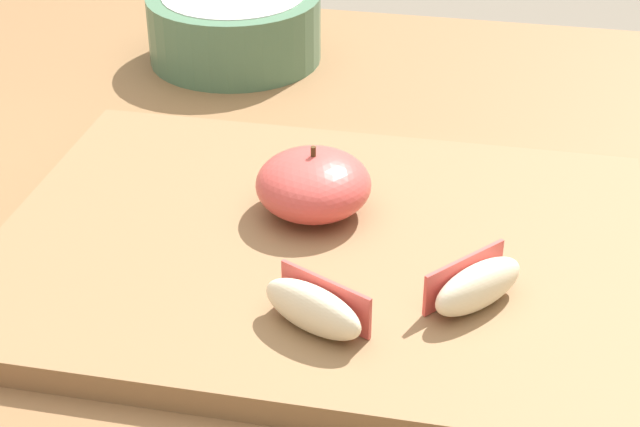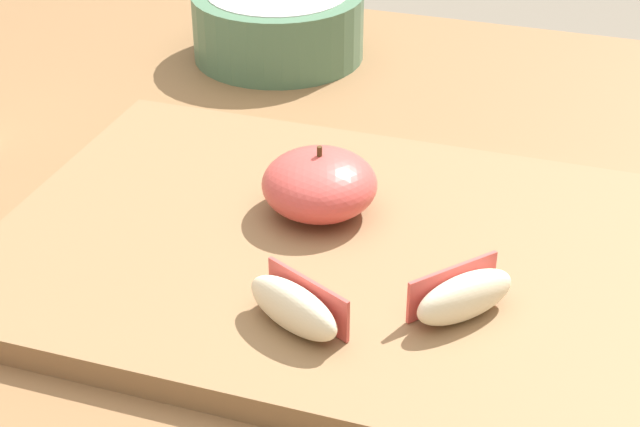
{
  "view_description": "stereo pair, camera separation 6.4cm",
  "coord_description": "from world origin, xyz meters",
  "px_view_note": "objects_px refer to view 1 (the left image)",
  "views": [
    {
      "loc": [
        0.12,
        -0.55,
        1.15
      ],
      "look_at": [
        0.01,
        -0.02,
        0.82
      ],
      "focal_mm": 54.92,
      "sensor_mm": 36.0,
      "label": 1
    },
    {
      "loc": [
        0.18,
        -0.54,
        1.15
      ],
      "look_at": [
        0.01,
        -0.02,
        0.82
      ],
      "focal_mm": 54.92,
      "sensor_mm": 36.0,
      "label": 2
    }
  ],
  "objects_px": {
    "cutting_board": "(320,251)",
    "apple_wedge_middle": "(477,285)",
    "apple_half_skin_up": "(309,184)",
    "apple_wedge_front": "(314,308)",
    "ceramic_fruit_bowl": "(235,25)"
  },
  "relations": [
    {
      "from": "cutting_board",
      "to": "apple_wedge_middle",
      "type": "distance_m",
      "value": 0.12
    },
    {
      "from": "apple_half_skin_up",
      "to": "apple_wedge_middle",
      "type": "bearing_deg",
      "value": -35.74
    },
    {
      "from": "apple_half_skin_up",
      "to": "apple_wedge_front",
      "type": "bearing_deg",
      "value": -76.87
    },
    {
      "from": "cutting_board",
      "to": "ceramic_fruit_bowl",
      "type": "distance_m",
      "value": 0.36
    },
    {
      "from": "apple_wedge_middle",
      "to": "apple_wedge_front",
      "type": "distance_m",
      "value": 0.1
    },
    {
      "from": "apple_wedge_front",
      "to": "ceramic_fruit_bowl",
      "type": "distance_m",
      "value": 0.45
    },
    {
      "from": "apple_wedge_middle",
      "to": "cutting_board",
      "type": "bearing_deg",
      "value": 153.53
    },
    {
      "from": "cutting_board",
      "to": "apple_wedge_middle",
      "type": "xyz_separation_m",
      "value": [
        0.11,
        -0.05,
        0.02
      ]
    },
    {
      "from": "apple_wedge_front",
      "to": "apple_half_skin_up",
      "type": "bearing_deg",
      "value": 103.13
    },
    {
      "from": "cutting_board",
      "to": "apple_wedge_front",
      "type": "relative_size",
      "value": 6.13
    },
    {
      "from": "apple_wedge_middle",
      "to": "apple_wedge_front",
      "type": "xyz_separation_m",
      "value": [
        -0.09,
        -0.04,
        0.0
      ]
    },
    {
      "from": "apple_half_skin_up",
      "to": "cutting_board",
      "type": "bearing_deg",
      "value": -67.07
    },
    {
      "from": "apple_half_skin_up",
      "to": "apple_wedge_middle",
      "type": "xyz_separation_m",
      "value": [
        0.12,
        -0.09,
        -0.01
      ]
    },
    {
      "from": "ceramic_fruit_bowl",
      "to": "apple_wedge_middle",
      "type": "bearing_deg",
      "value": -56.0
    },
    {
      "from": "apple_half_skin_up",
      "to": "ceramic_fruit_bowl",
      "type": "height_order",
      "value": "apple_half_skin_up"
    }
  ]
}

